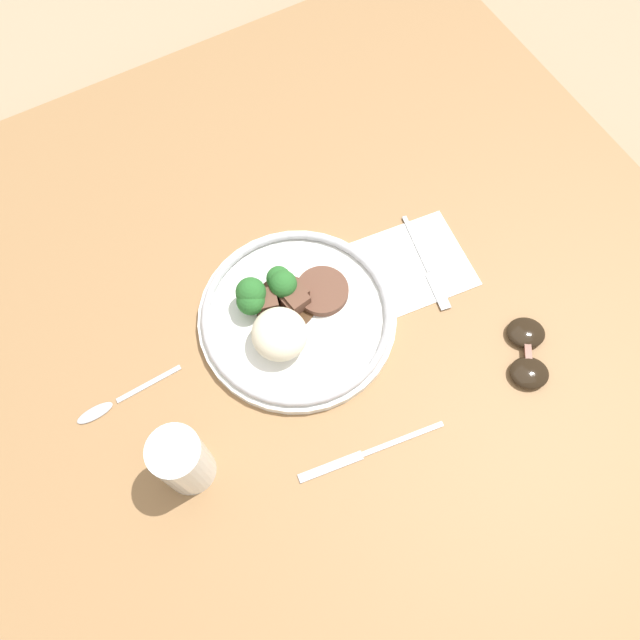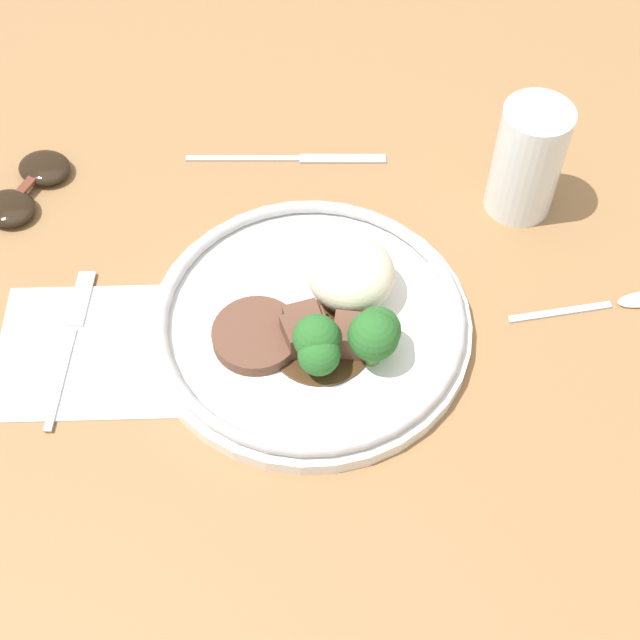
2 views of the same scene
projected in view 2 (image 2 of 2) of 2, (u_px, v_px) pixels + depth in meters
ground_plane at (306, 326)px, 0.86m from camera, size 8.00×8.00×0.00m
dining_table at (305, 313)px, 0.84m from camera, size 1.24×1.22×0.04m
napkin at (92, 350)px, 0.79m from camera, size 0.18×0.16×0.00m
plate at (319, 318)px, 0.78m from camera, size 0.29×0.29×0.07m
juice_glass at (526, 166)px, 0.85m from camera, size 0.07×0.07×0.12m
fork at (73, 331)px, 0.80m from camera, size 0.04×0.17×0.00m
knife at (294, 159)px, 0.93m from camera, size 0.21×0.04×0.00m
spoon at (623, 302)px, 0.82m from camera, size 0.16×0.02×0.01m
sunglasses at (27, 187)px, 0.89m from camera, size 0.11×0.12×0.02m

